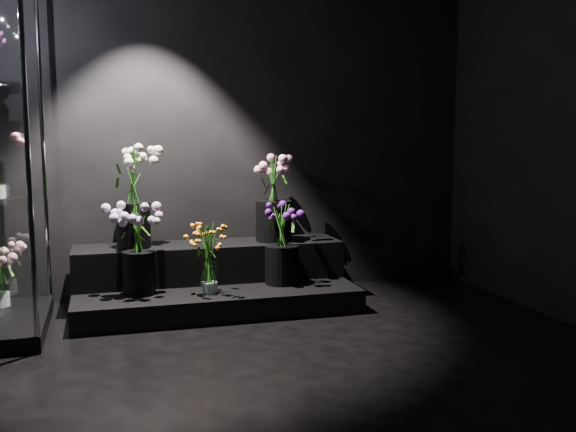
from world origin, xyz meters
name	(u,v)px	position (x,y,z in m)	size (l,w,h in m)	color
floor	(306,379)	(0.00, 0.00, 0.00)	(4.00, 4.00, 0.00)	black
wall_back	(230,117)	(0.00, 2.00, 1.40)	(4.00, 4.00, 0.00)	black
display_riser	(213,280)	(-0.22, 1.60, 0.18)	(2.00, 0.89, 0.44)	black
bouquet_orange_bells	(209,258)	(-0.30, 1.29, 0.42)	(0.30, 0.30, 0.49)	white
bouquet_lilac	(138,239)	(-0.77, 1.41, 0.55)	(0.46, 0.46, 0.65)	black
bouquet_purple	(282,241)	(0.27, 1.43, 0.49)	(0.33, 0.33, 0.59)	black
bouquet_cream_roses	(132,188)	(-0.78, 1.70, 0.88)	(0.44, 0.44, 0.74)	black
bouquet_pink_roses	(274,194)	(0.28, 1.70, 0.81)	(0.41, 0.41, 0.65)	black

